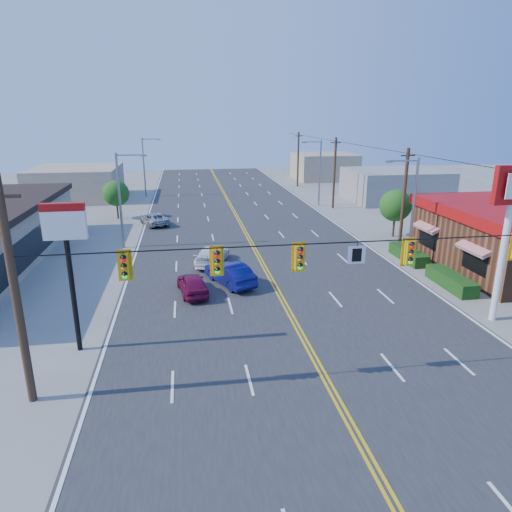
{
  "coord_description": "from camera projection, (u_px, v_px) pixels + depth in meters",
  "views": [
    {
      "loc": [
        -5.61,
        -16.92,
        10.91
      ],
      "look_at": [
        -1.26,
        10.84,
        2.2
      ],
      "focal_mm": 32.0,
      "sensor_mm": 36.0,
      "label": 1
    }
  ],
  "objects": [
    {
      "name": "road",
      "position": [
        254.0,
        248.0,
        38.89
      ],
      "size": [
        20.0,
        120.0,
        0.06
      ],
      "primitive_type": "cube",
      "color": "#2D2D30",
      "rests_on": "ground"
    },
    {
      "name": "car_silver",
      "position": [
        154.0,
        219.0,
        46.99
      ],
      "size": [
        3.55,
        4.96,
        1.26
      ],
      "primitive_type": "imported",
      "rotation": [
        0.0,
        0.0,
        3.5
      ],
      "color": "silver",
      "rests_on": "ground"
    },
    {
      "name": "car_white",
      "position": [
        212.0,
        256.0,
        34.64
      ],
      "size": [
        3.26,
        5.07,
        1.37
      ],
      "primitive_type": "imported",
      "rotation": [
        0.0,
        0.0,
        2.83
      ],
      "color": "white",
      "rests_on": "ground"
    },
    {
      "name": "utility_pole_far",
      "position": [
        298.0,
        160.0,
        71.55
      ],
      "size": [
        0.28,
        0.28,
        8.4
      ],
      "primitive_type": "cylinder",
      "color": "#47301E",
      "rests_on": "ground"
    },
    {
      "name": "streetlight_nw",
      "position": [
        145.0,
        164.0,
        62.39
      ],
      "size": [
        2.55,
        0.25,
        8.0
      ],
      "color": "gray",
      "rests_on": "ground"
    },
    {
      "name": "pizza_hut_sign",
      "position": [
        67.0,
        247.0,
        20.64
      ],
      "size": [
        1.9,
        0.3,
        6.85
      ],
      "color": "black",
      "rests_on": "ground"
    },
    {
      "name": "ground",
      "position": [
        322.0,
        374.0,
        20.03
      ],
      "size": [
        160.0,
        160.0,
        0.0
      ],
      "primitive_type": "plane",
      "color": "gray",
      "rests_on": "ground"
    },
    {
      "name": "tree_west",
      "position": [
        116.0,
        193.0,
        49.36
      ],
      "size": [
        2.8,
        2.8,
        4.2
      ],
      "color": "#47301E",
      "rests_on": "ground"
    },
    {
      "name": "car_blue",
      "position": [
        230.0,
        274.0,
        30.4
      ],
      "size": [
        3.29,
        4.82,
        1.5
      ],
      "primitive_type": "imported",
      "rotation": [
        0.0,
        0.0,
        3.56
      ],
      "color": "navy",
      "rests_on": "ground"
    },
    {
      "name": "car_magenta",
      "position": [
        193.0,
        285.0,
        28.75
      ],
      "size": [
        2.17,
        4.13,
        1.34
      ],
      "primitive_type": "imported",
      "rotation": [
        0.0,
        0.0,
        3.3
      ],
      "color": "maroon",
      "rests_on": "ground"
    },
    {
      "name": "bld_east_mid",
      "position": [
        395.0,
        185.0,
        60.44
      ],
      "size": [
        12.0,
        10.0,
        4.0
      ],
      "primitive_type": "cube",
      "color": "gray",
      "rests_on": "ground"
    },
    {
      "name": "streetlight_se",
      "position": [
        411.0,
        206.0,
        33.5
      ],
      "size": [
        2.55,
        0.25,
        8.0
      ],
      "color": "gray",
      "rests_on": "ground"
    },
    {
      "name": "kfc_pylon",
      "position": [
        510.0,
        213.0,
        23.64
      ],
      "size": [
        2.2,
        0.36,
        8.5
      ],
      "color": "white",
      "rests_on": "ground"
    },
    {
      "name": "utility_pole_mid",
      "position": [
        334.0,
        174.0,
        54.56
      ],
      "size": [
        0.28,
        0.28,
        8.4
      ],
      "primitive_type": "cylinder",
      "color": "#47301E",
      "rests_on": "ground"
    },
    {
      "name": "signal_span",
      "position": [
        325.0,
        270.0,
        18.56
      ],
      "size": [
        24.32,
        0.34,
        9.0
      ],
      "color": "#47301E",
      "rests_on": "ground"
    },
    {
      "name": "tree_kfc_rear",
      "position": [
        396.0,
        206.0,
        41.92
      ],
      "size": [
        2.94,
        2.94,
        4.41
      ],
      "color": "#47301E",
      "rests_on": "ground"
    },
    {
      "name": "bld_east_far",
      "position": [
        324.0,
        166.0,
        80.69
      ],
      "size": [
        10.0,
        10.0,
        4.4
      ],
      "primitive_type": "cube",
      "color": "tan",
      "rests_on": "ground"
    },
    {
      "name": "bld_west_far",
      "position": [
        77.0,
        183.0,
        61.74
      ],
      "size": [
        11.0,
        12.0,
        4.2
      ],
      "primitive_type": "cube",
      "color": "tan",
      "rests_on": "ground"
    },
    {
      "name": "streetlight_ne",
      "position": [
        318.0,
        169.0,
        56.15
      ],
      "size": [
        2.55,
        0.25,
        8.0
      ],
      "color": "gray",
      "rests_on": "ground"
    },
    {
      "name": "streetlight_sw",
      "position": [
        122.0,
        195.0,
        37.85
      ],
      "size": [
        2.55,
        0.25,
        8.0
      ],
      "color": "gray",
      "rests_on": "ground"
    },
    {
      "name": "utility_pole_near",
      "position": [
        404.0,
        200.0,
        37.58
      ],
      "size": [
        0.28,
        0.28,
        8.4
      ],
      "primitive_type": "cylinder",
      "color": "#47301E",
      "rests_on": "ground"
    }
  ]
}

